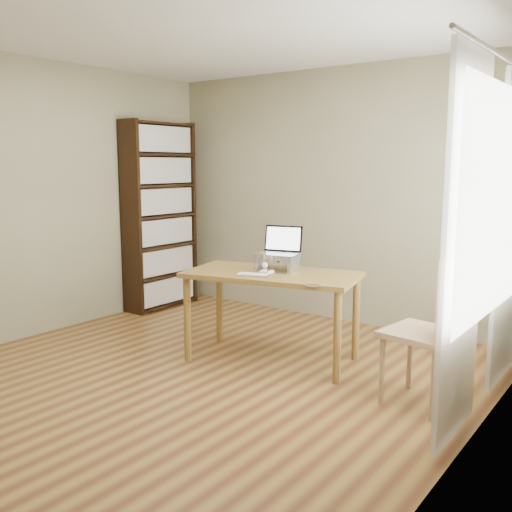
{
  "coord_description": "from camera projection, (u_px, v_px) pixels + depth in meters",
  "views": [
    {
      "loc": [
        2.85,
        -3.01,
        1.62
      ],
      "look_at": [
        0.1,
        0.75,
        0.87
      ],
      "focal_mm": 40.0,
      "sensor_mm": 36.0,
      "label": 1
    }
  ],
  "objects": [
    {
      "name": "room",
      "position": [
        188.0,
        210.0,
        4.1
      ],
      "size": [
        4.04,
        4.54,
        2.64
      ],
      "color": "#572E17",
      "rests_on": "ground"
    },
    {
      "name": "bookshelf",
      "position": [
        160.0,
        216.0,
        6.46
      ],
      "size": [
        0.3,
        0.9,
        2.1
      ],
      "color": "black",
      "rests_on": "ground"
    },
    {
      "name": "curtains",
      "position": [
        489.0,
        236.0,
        3.65
      ],
      "size": [
        0.03,
        1.9,
        2.25
      ],
      "color": "white",
      "rests_on": "ground"
    },
    {
      "name": "desk",
      "position": [
        272.0,
        284.0,
        4.69
      ],
      "size": [
        1.52,
        0.99,
        0.75
      ],
      "rotation": [
        0.0,
        0.0,
        0.22
      ],
      "color": "brown",
      "rests_on": "ground"
    },
    {
      "name": "laptop_stand",
      "position": [
        278.0,
        261.0,
        4.72
      ],
      "size": [
        0.32,
        0.25,
        0.13
      ],
      "rotation": [
        0.0,
        0.0,
        0.22
      ],
      "color": "silver",
      "rests_on": "desk"
    },
    {
      "name": "laptop",
      "position": [
        282.0,
        247.0,
        4.75
      ],
      "size": [
        0.37,
        0.34,
        0.23
      ],
      "rotation": [
        0.0,
        0.0,
        0.22
      ],
      "color": "silver",
      "rests_on": "laptop_stand"
    },
    {
      "name": "keyboard",
      "position": [
        253.0,
        275.0,
        4.52
      ],
      "size": [
        0.28,
        0.19,
        0.02
      ],
      "rotation": [
        0.0,
        0.0,
        0.33
      ],
      "color": "silver",
      "rests_on": "desk"
    },
    {
      "name": "coaster",
      "position": [
        312.0,
        286.0,
        4.14
      ],
      "size": [
        0.11,
        0.11,
        0.01
      ],
      "primitive_type": "cylinder",
      "color": "#523B1C",
      "rests_on": "desk"
    },
    {
      "name": "cat",
      "position": [
        279.0,
        262.0,
        4.75
      ],
      "size": [
        0.26,
        0.49,
        0.16
      ],
      "rotation": [
        0.0,
        0.0,
        0.1
      ],
      "color": "#413933",
      "rests_on": "desk"
    },
    {
      "name": "chair",
      "position": [
        435.0,
        325.0,
        3.78
      ],
      "size": [
        0.52,
        0.52,
        1.05
      ],
      "rotation": [
        0.0,
        0.0,
        -0.14
      ],
      "color": "#A37658",
      "rests_on": "ground"
    }
  ]
}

